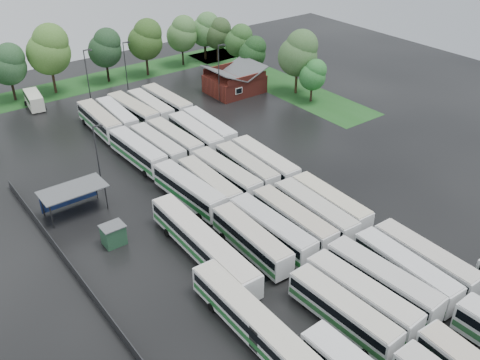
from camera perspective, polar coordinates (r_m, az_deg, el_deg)
ground at (r=63.84m, az=5.12°, el=-6.91°), size 160.00×160.00×0.00m
brick_building at (r=105.55m, az=-0.58°, el=10.30°), size 10.07×8.60×5.39m
wash_shed at (r=71.03m, az=-17.50°, el=-1.16°), size 8.20×4.20×3.58m
utility_hut at (r=64.72m, az=-13.35°, el=-5.69°), size 2.70×2.20×2.62m
grass_strip_north at (r=114.72m, az=-16.39°, el=9.77°), size 80.00×10.00×0.01m
grass_strip_east at (r=112.09m, az=3.59°, el=10.49°), size 10.00×50.00×0.01m
west_fence at (r=60.20m, az=-16.55°, el=-10.31°), size 0.10×50.00×1.20m
bus_r1c0 at (r=53.66m, az=10.93°, el=-13.61°), size 3.08×12.36×3.42m
bus_r1c1 at (r=55.50m, az=12.84°, el=-11.97°), size 3.34×12.85×3.54m
bus_r1c2 at (r=57.64m, az=14.93°, el=-10.35°), size 3.38×13.09×3.61m
bus_r1c3 at (r=59.75m, az=17.22°, el=-9.15°), size 3.17×12.64×3.49m
bus_r1c4 at (r=61.82m, az=19.14°, el=-8.02°), size 2.88×12.52×3.47m
bus_r2c0 at (r=61.27m, az=1.21°, el=-6.39°), size 3.06×12.43×3.44m
bus_r2c1 at (r=62.81m, az=3.40°, el=-5.30°), size 2.93×12.87×3.57m
bus_r2c2 at (r=64.63m, az=5.71°, el=-4.26°), size 2.90×12.76×3.54m
bus_r2c3 at (r=66.37m, az=7.97°, el=-3.38°), size 3.16×12.81×3.54m
bus_r2c4 at (r=68.40m, az=9.59°, el=-2.47°), size 2.97×12.32×3.41m
bus_r3c0 at (r=70.26m, az=-5.47°, el=-1.06°), size 3.33×13.00×3.59m
bus_r3c1 at (r=71.48m, az=-3.34°, el=-0.45°), size 2.98×12.32×3.41m
bus_r3c2 at (r=73.31m, az=-1.52°, el=0.54°), size 2.94×12.83×3.56m
bus_r3c3 at (r=75.17m, az=0.70°, el=1.30°), size 3.11×12.34×3.41m
bus_r3c4 at (r=76.47m, az=2.65°, el=1.89°), size 3.21×12.91×3.57m
bus_r4c0 at (r=80.79m, az=-10.85°, el=3.02°), size 3.12×12.91×3.57m
bus_r4c1 at (r=81.89m, az=-8.79°, el=3.58°), size 2.89×12.48×3.46m
bus_r4c2 at (r=83.41m, az=-6.97°, el=4.25°), size 2.86×12.46×3.45m
bus_r4c3 at (r=84.73m, az=-4.79°, el=4.86°), size 3.21×12.83×3.54m
bus_r4c4 at (r=86.60m, az=-3.33°, el=5.50°), size 3.22×12.73×3.51m
bus_r5c0 at (r=92.13m, az=-14.73°, el=6.15°), size 3.20×12.95×3.58m
bus_r5c1 at (r=93.24m, az=-12.97°, el=6.63°), size 3.23×12.39×3.42m
bus_r5c2 at (r=94.52m, az=-11.33°, el=7.23°), size 3.40×13.07×3.61m
bus_r5c3 at (r=95.59m, az=-9.52°, el=7.63°), size 2.77×12.49×3.47m
bus_r5c4 at (r=97.16m, az=-7.82°, el=8.21°), size 3.03×12.94×3.59m
artic_bus_west_b at (r=60.60m, az=-3.97°, el=-6.87°), size 3.18×19.10×3.53m
artic_bus_west_c at (r=51.30m, az=1.96°, el=-15.44°), size 2.85×18.61×3.45m
minibus at (r=105.42m, az=-21.12°, el=8.00°), size 3.21×6.75×2.84m
tree_north_1 at (r=108.67m, az=-23.45°, el=11.29°), size 6.61×6.61×10.95m
tree_north_2 at (r=109.05m, az=-19.68°, el=13.02°), size 8.17×8.17×13.52m
tree_north_3 at (r=112.68m, az=-14.14°, el=13.54°), size 6.64×6.64×11.00m
tree_north_4 at (r=114.68m, az=-10.00°, el=14.58°), size 7.16×7.16×11.86m
tree_north_5 at (r=120.08m, az=-6.16°, el=15.29°), size 6.59×6.59×10.91m
tree_north_6 at (r=123.66m, az=-3.69°, el=15.77°), size 6.41×6.41×10.62m
tree_east_0 at (r=101.00m, az=7.86°, el=11.08°), size 4.91×4.91×8.13m
tree_east_1 at (r=103.75m, az=6.32°, el=13.33°), size 7.50×7.50×12.43m
tree_east_2 at (r=110.94m, az=1.43°, el=13.50°), size 5.48×5.48×9.08m
tree_east_3 at (r=117.03m, az=-0.07°, el=14.68°), size 5.91×5.91×9.79m
tree_east_4 at (r=122.44m, az=-2.32°, el=15.38°), size 5.89×5.89×9.75m
lamp_post_ne at (r=99.94m, az=-2.22°, el=11.74°), size 1.65×0.32×10.72m
lamp_post_nw at (r=74.05m, az=-14.94°, el=2.82°), size 1.44×0.28×9.35m
lamp_post_back_w at (r=101.80m, az=-15.94°, el=10.85°), size 1.61×0.31×10.44m
lamp_post_back_e at (r=107.40m, az=-12.09°, el=12.10°), size 1.48×0.29×9.62m
puddle_0 at (r=55.09m, az=17.30°, el=-16.01°), size 6.14×6.14×0.01m
puddle_2 at (r=60.70m, az=1.53°, el=-9.10°), size 5.94×5.94×0.01m
puddle_3 at (r=68.05m, az=9.33°, el=-4.54°), size 3.91×3.91×0.01m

